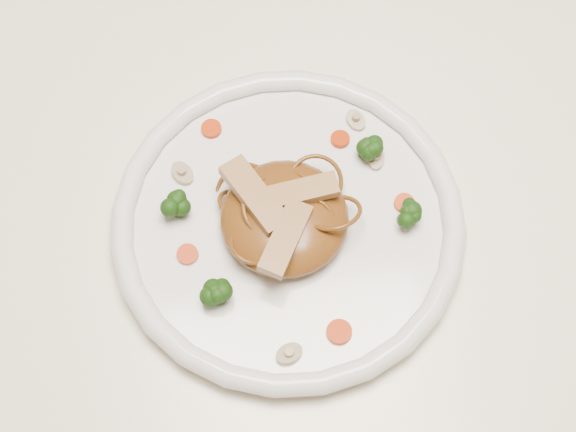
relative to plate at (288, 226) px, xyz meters
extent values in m
plane|color=#4E2E1A|center=(0.07, 0.05, -0.76)|extent=(4.00, 4.00, 0.00)
cube|color=white|center=(0.07, 0.05, -0.03)|extent=(1.20, 0.80, 0.04)
cylinder|color=white|center=(0.00, 0.00, 0.00)|extent=(0.40, 0.40, 0.02)
ellipsoid|color=brown|center=(0.00, 0.00, 0.02)|extent=(0.14, 0.14, 0.04)
cube|color=tan|center=(0.01, 0.01, 0.04)|extent=(0.07, 0.02, 0.01)
cube|color=tan|center=(-0.03, 0.01, 0.04)|extent=(0.05, 0.08, 0.01)
cube|color=tan|center=(-0.01, -0.03, 0.04)|extent=(0.06, 0.07, 0.01)
cylinder|color=red|center=(0.06, 0.07, 0.01)|extent=(0.02, 0.02, 0.00)
cylinder|color=red|center=(-0.09, -0.01, 0.01)|extent=(0.02, 0.02, 0.00)
cylinder|color=red|center=(0.10, 0.00, 0.01)|extent=(0.02, 0.02, 0.00)
cylinder|color=red|center=(-0.05, 0.11, 0.01)|extent=(0.02, 0.02, 0.00)
cylinder|color=red|center=(0.02, -0.11, 0.01)|extent=(0.03, 0.03, 0.00)
cylinder|color=#C8B496|center=(-0.02, -0.12, 0.01)|extent=(0.03, 0.03, 0.01)
cylinder|color=#C8B496|center=(0.09, 0.05, 0.01)|extent=(0.03, 0.03, 0.01)
cylinder|color=#C8B496|center=(-0.08, 0.06, 0.01)|extent=(0.03, 0.03, 0.01)
cylinder|color=#C8B496|center=(0.08, 0.09, 0.01)|extent=(0.03, 0.03, 0.01)
camera|label=1|loc=(-0.06, -0.30, 0.69)|focal=52.86mm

